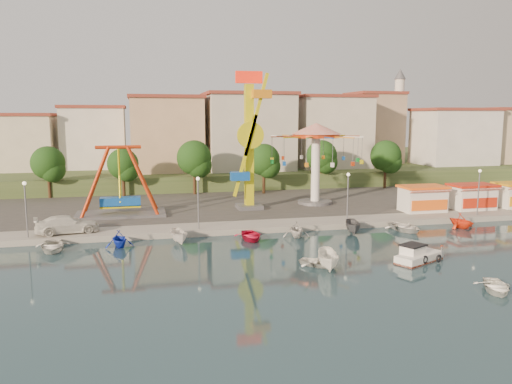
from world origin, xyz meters
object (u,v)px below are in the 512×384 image
object	(u,v)px
kamikaze_tower	(251,144)
cabin_motorboat	(418,257)
skiff	(329,260)
pirate_ship_ride	(120,182)
van	(67,224)
rowboat_a	(319,262)
wave_swinger	(316,145)

from	to	relation	value
kamikaze_tower	cabin_motorboat	world-z (taller)	kamikaze_tower
cabin_motorboat	skiff	world-z (taller)	skiff
pirate_ship_ride	skiff	xyz separation A→B (m)	(16.40, -22.96, -3.62)
skiff	van	size ratio (longest dim) A/B	0.67
kamikaze_tower	rowboat_a	distance (m)	23.88
rowboat_a	van	bearing A→B (deg)	96.37
pirate_ship_ride	skiff	distance (m)	28.44
rowboat_a	skiff	size ratio (longest dim) A/B	0.77
cabin_motorboat	van	size ratio (longest dim) A/B	0.81
cabin_motorboat	pirate_ship_ride	bearing A→B (deg)	111.15
rowboat_a	skiff	world-z (taller)	skiff
wave_swinger	cabin_motorboat	bearing A→B (deg)	-89.77
pirate_ship_ride	kamikaze_tower	world-z (taller)	kamikaze_tower
wave_swinger	cabin_motorboat	world-z (taller)	wave_swinger
kamikaze_tower	rowboat_a	bearing A→B (deg)	-88.34
pirate_ship_ride	rowboat_a	bearing A→B (deg)	-53.78
skiff	rowboat_a	bearing A→B (deg)	123.98
kamikaze_tower	wave_swinger	xyz separation A→B (m)	(8.91, 1.77, -0.40)
kamikaze_tower	cabin_motorboat	size ratio (longest dim) A/B	3.44
wave_swinger	skiff	bearing A→B (deg)	-107.29
rowboat_a	van	distance (m)	24.95
cabin_motorboat	rowboat_a	size ratio (longest dim) A/B	1.55
kamikaze_tower	cabin_motorboat	distance (m)	26.01
rowboat_a	van	world-z (taller)	van
van	pirate_ship_ride	bearing A→B (deg)	-42.40
skiff	wave_swinger	bearing A→B (deg)	87.14
pirate_ship_ride	van	distance (m)	9.72
rowboat_a	pirate_ship_ride	bearing A→B (deg)	76.38
pirate_ship_ride	cabin_motorboat	size ratio (longest dim) A/B	2.09
pirate_ship_ride	van	xyz separation A→B (m)	(-4.71, -7.98, -2.94)
kamikaze_tower	wave_swinger	bearing A→B (deg)	11.26
pirate_ship_ride	kamikaze_tower	size ratio (longest dim) A/B	0.61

